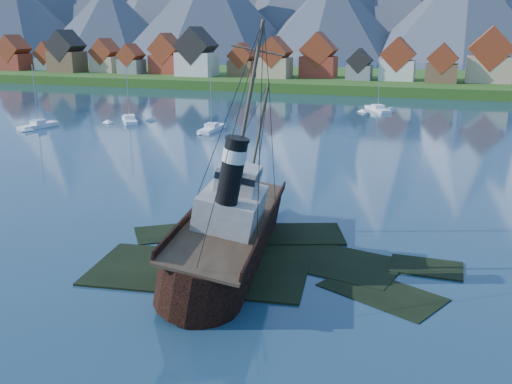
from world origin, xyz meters
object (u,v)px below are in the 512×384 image
(sailboat_c, at_px, (130,121))
(tugboat_wreck, at_px, (230,226))
(sailboat_b, at_px, (38,126))
(sailboat_e, at_px, (378,110))
(sailboat_a, at_px, (212,129))

(sailboat_c, bearing_deg, tugboat_wreck, -89.19)
(tugboat_wreck, bearing_deg, sailboat_c, 118.26)
(sailboat_b, distance_m, sailboat_e, 78.52)
(sailboat_b, bearing_deg, sailboat_c, 50.15)
(tugboat_wreck, distance_m, sailboat_a, 64.87)
(tugboat_wreck, height_order, sailboat_a, tugboat_wreck)
(sailboat_a, bearing_deg, sailboat_b, -169.48)
(tugboat_wreck, xyz_separation_m, sailboat_a, (-27.00, 58.93, -2.48))
(tugboat_wreck, height_order, sailboat_e, tugboat_wreck)
(sailboat_b, height_order, sailboat_e, sailboat_b)
(sailboat_b, bearing_deg, tugboat_wreck, -32.04)
(sailboat_e, bearing_deg, sailboat_c, -174.44)
(sailboat_a, xyz_separation_m, sailboat_c, (-21.18, 4.21, 0.01))
(tugboat_wreck, height_order, sailboat_b, tugboat_wreck)
(sailboat_a, distance_m, sailboat_e, 47.85)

